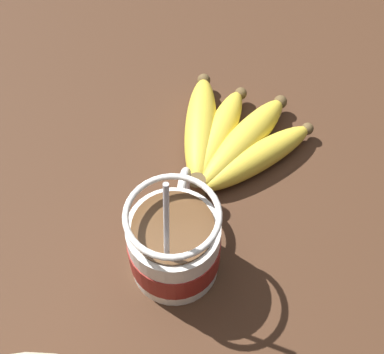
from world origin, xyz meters
TOP-DOWN VIEW (x-y plane):
  - table at (0.00, 0.00)cm, footprint 108.54×108.54cm
  - coffee_mug at (-6.93, 2.43)cm, footprint 12.99×9.19cm
  - banana_bunch at (9.04, -1.31)cm, footprint 18.95×16.49cm

SIDE VIEW (x-z plane):
  - table at x=0.00cm, z-range 0.00..3.97cm
  - banana_bunch at x=9.04cm, z-range 3.68..7.89cm
  - coffee_mug at x=-6.93cm, z-range -0.52..17.05cm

